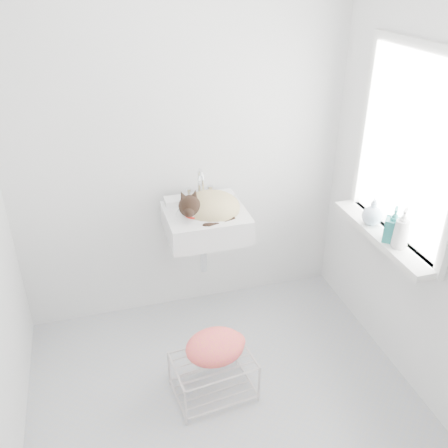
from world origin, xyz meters
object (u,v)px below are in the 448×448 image
object	(u,v)px
cat	(209,207)
bottle_b	(390,241)
sink	(206,212)
wire_rack	(213,374)
bottle_a	(398,247)
bottle_c	(371,224)

from	to	relation	value
cat	bottle_b	size ratio (longest dim) A/B	1.96
sink	bottle_b	xyz separation A→B (m)	(0.91, -0.63, 0.00)
sink	wire_rack	bearing A→B (deg)	-101.63
bottle_a	wire_rack	bearing A→B (deg)	177.72
sink	cat	xyz separation A→B (m)	(0.01, -0.02, 0.04)
cat	bottle_c	bearing A→B (deg)	-24.86
sink	wire_rack	size ratio (longest dim) A/B	1.16
wire_rack	sink	bearing A→B (deg)	78.37
bottle_a	cat	bearing A→B (deg)	142.41
sink	bottle_c	distance (m)	1.01
bottle_a	bottle_c	distance (m)	0.28
wire_rack	bottle_b	distance (m)	1.26
sink	bottle_b	world-z (taller)	same
cat	bottle_c	xyz separation A→B (m)	(0.90, -0.41, -0.04)
bottle_c	sink	bearing A→B (deg)	154.98
sink	bottle_a	distance (m)	1.15
bottle_a	bottle_b	world-z (taller)	bottle_b
bottle_a	sink	bearing A→B (deg)	142.18
cat	wire_rack	bearing A→B (deg)	-103.48
sink	cat	bearing A→B (deg)	-50.02
sink	cat	world-z (taller)	cat
cat	bottle_a	xyz separation A→B (m)	(0.90, -0.69, -0.04)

